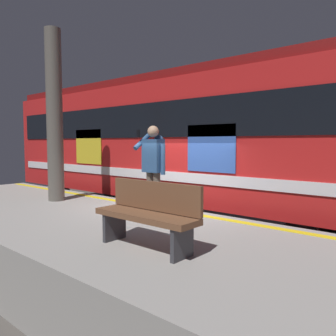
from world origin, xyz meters
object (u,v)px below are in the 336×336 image
(station_column, at_px, (55,116))
(bench, at_px, (148,212))
(passenger, at_px, (154,163))
(handbag, at_px, (166,211))
(train_carriage, at_px, (172,138))

(station_column, bearing_deg, bench, 164.31)
(passenger, height_order, bench, passenger)
(handbag, relative_size, station_column, 0.08)
(handbag, distance_m, bench, 1.77)
(passenger, height_order, handbag, passenger)
(train_carriage, xyz_separation_m, passenger, (-2.06, 3.02, -0.53))
(handbag, bearing_deg, station_column, 3.93)
(passenger, distance_m, station_column, 3.26)
(bench, bearing_deg, handbag, -57.20)
(passenger, height_order, station_column, station_column)
(train_carriage, relative_size, handbag, 37.12)
(train_carriage, bearing_deg, bench, 126.69)
(train_carriage, relative_size, passenger, 7.42)
(station_column, bearing_deg, handbag, -176.07)
(train_carriage, xyz_separation_m, handbag, (-2.42, 3.05, -1.41))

